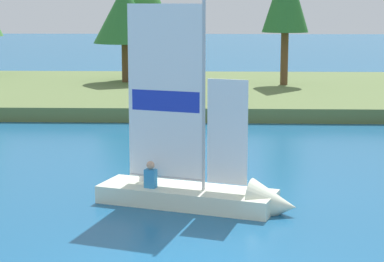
# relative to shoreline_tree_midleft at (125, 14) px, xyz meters

# --- Properties ---
(shore_bank) EXTENTS (80.00, 15.91, 0.61)m
(shore_bank) POSITION_rel_shoreline_tree_midleft_xyz_m (4.28, -1.81, -4.00)
(shore_bank) COLOR #5B703D
(shore_bank) RESTS_ON ground
(shoreline_tree_midleft) EXTENTS (3.45, 3.45, 5.31)m
(shoreline_tree_midleft) POSITION_rel_shoreline_tree_midleft_xyz_m (0.00, 0.00, 0.00)
(shoreline_tree_midleft) COLOR brown
(shoreline_tree_midleft) RESTS_ON shore_bank
(sailboat) EXTENTS (5.09, 2.78, 5.41)m
(sailboat) POSITION_rel_shoreline_tree_midleft_xyz_m (4.95, -22.05, -3.88)
(sailboat) COLOR silver
(sailboat) RESTS_ON ground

